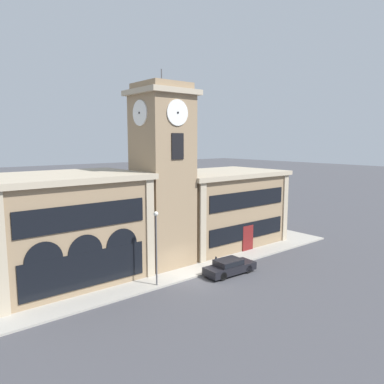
% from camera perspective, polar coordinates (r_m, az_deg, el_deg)
% --- Properties ---
extents(ground_plane, '(300.00, 300.00, 0.00)m').
position_cam_1_polar(ground_plane, '(31.92, 0.53, -12.97)').
color(ground_plane, '#424247').
extents(sidewalk_kerb, '(38.87, 12.83, 0.15)m').
position_cam_1_polar(sidewalk_kerb, '(36.76, -6.00, -10.04)').
color(sidewalk_kerb, '#A39E93').
rests_on(sidewalk_kerb, ground_plane).
extents(clock_tower, '(5.11, 5.11, 17.47)m').
position_cam_1_polar(clock_tower, '(33.63, -4.50, 2.43)').
color(clock_tower, '#937A5B').
rests_on(clock_tower, ground_plane).
extents(town_hall_left_wing, '(12.57, 9.13, 8.70)m').
position_cam_1_polar(town_hall_left_wing, '(32.10, -19.00, -5.13)').
color(town_hall_left_wing, '#937A5B').
rests_on(town_hall_left_wing, ground_plane).
extents(town_hall_right_wing, '(13.63, 9.13, 8.02)m').
position_cam_1_polar(town_hall_right_wing, '(41.38, 4.21, -2.33)').
color(town_hall_right_wing, '#937A5B').
rests_on(town_hall_right_wing, ground_plane).
extents(parked_car_near, '(4.78, 1.97, 1.33)m').
position_cam_1_polar(parked_car_near, '(32.66, 5.72, -11.20)').
color(parked_car_near, black).
rests_on(parked_car_near, ground_plane).
extents(street_lamp, '(0.36, 0.36, 5.85)m').
position_cam_1_polar(street_lamp, '(29.04, -5.48, -6.88)').
color(street_lamp, '#4C4C51').
rests_on(street_lamp, sidewalk_kerb).
extents(bollard, '(0.18, 0.18, 1.06)m').
position_cam_1_polar(bollard, '(33.66, 3.67, -10.66)').
color(bollard, black).
rests_on(bollard, sidewalk_kerb).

